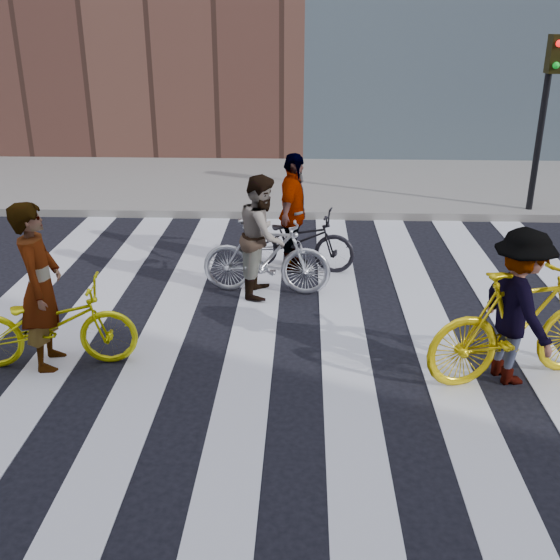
# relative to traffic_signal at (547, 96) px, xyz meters

# --- Properties ---
(ground) EXTENTS (100.00, 100.00, 0.00)m
(ground) POSITION_rel_traffic_signal_xyz_m (-4.40, -5.32, -2.28)
(ground) COLOR black
(ground) RESTS_ON ground
(sidewalk_far) EXTENTS (100.00, 5.00, 0.15)m
(sidewalk_far) POSITION_rel_traffic_signal_xyz_m (-4.40, 2.18, -2.20)
(sidewalk_far) COLOR gray
(sidewalk_far) RESTS_ON ground
(zebra_crosswalk) EXTENTS (8.25, 10.00, 0.01)m
(zebra_crosswalk) POSITION_rel_traffic_signal_xyz_m (-4.40, -5.32, -2.27)
(zebra_crosswalk) COLOR silver
(zebra_crosswalk) RESTS_ON ground
(traffic_signal) EXTENTS (0.22, 0.42, 3.33)m
(traffic_signal) POSITION_rel_traffic_signal_xyz_m (0.00, 0.00, 0.00)
(traffic_signal) COLOR black
(traffic_signal) RESTS_ON ground
(bike_yellow_left) EXTENTS (1.94, 0.89, 0.98)m
(bike_yellow_left) POSITION_rel_traffic_signal_xyz_m (-7.11, -6.00, -1.79)
(bike_yellow_left) COLOR #EBEC0D
(bike_yellow_left) RESTS_ON ground
(bike_silver_mid) EXTENTS (1.82, 0.65, 1.07)m
(bike_silver_mid) POSITION_rel_traffic_signal_xyz_m (-4.86, -3.88, -1.74)
(bike_silver_mid) COLOR silver
(bike_silver_mid) RESTS_ON ground
(bike_yellow_right) EXTENTS (2.17, 1.16, 1.26)m
(bike_yellow_right) POSITION_rel_traffic_signal_xyz_m (-2.08, -6.12, -1.65)
(bike_yellow_right) COLOR yellow
(bike_yellow_right) RESTS_ON ground
(bike_dark_rear) EXTENTS (1.87, 0.96, 0.94)m
(bike_dark_rear) POSITION_rel_traffic_signal_xyz_m (-4.46, -2.94, -1.81)
(bike_dark_rear) COLOR black
(bike_dark_rear) RESTS_ON ground
(rider_left) EXTENTS (0.53, 0.74, 1.87)m
(rider_left) POSITION_rel_traffic_signal_xyz_m (-7.16, -6.00, -1.34)
(rider_left) COLOR slate
(rider_left) RESTS_ON ground
(rider_mid) EXTENTS (0.70, 0.87, 1.68)m
(rider_mid) POSITION_rel_traffic_signal_xyz_m (-4.91, -3.88, -1.44)
(rider_mid) COLOR slate
(rider_mid) RESTS_ON ground
(rider_right) EXTENTS (0.91, 1.22, 1.68)m
(rider_right) POSITION_rel_traffic_signal_xyz_m (-2.13, -6.12, -1.44)
(rider_right) COLOR slate
(rider_right) RESTS_ON ground
(rider_rear) EXTENTS (0.63, 1.11, 1.79)m
(rider_rear) POSITION_rel_traffic_signal_xyz_m (-4.51, -2.94, -1.39)
(rider_rear) COLOR slate
(rider_rear) RESTS_ON ground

